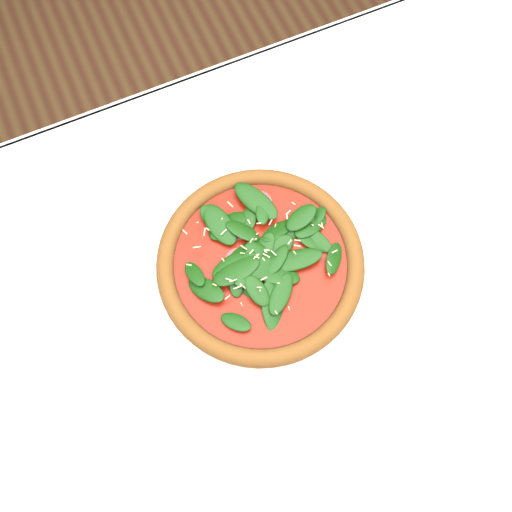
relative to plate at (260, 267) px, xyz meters
name	(u,v)px	position (x,y,z in m)	size (l,w,h in m)	color
ground	(292,379)	(0.06, -0.08, -0.76)	(6.00, 6.00, 0.00)	brown
dining_table	(318,319)	(0.06, -0.08, -0.11)	(1.21, 0.81, 0.75)	white
plate	(260,267)	(0.00, 0.00, 0.00)	(0.31, 0.31, 0.01)	white
pizza	(260,262)	(0.00, 0.00, 0.02)	(0.32, 0.32, 0.04)	brown
wine_glass	(24,428)	(-0.29, -0.10, 0.15)	(0.09, 0.09, 0.22)	silver
saucer_far	(482,107)	(0.40, 0.09, 0.00)	(0.15, 0.15, 0.01)	white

